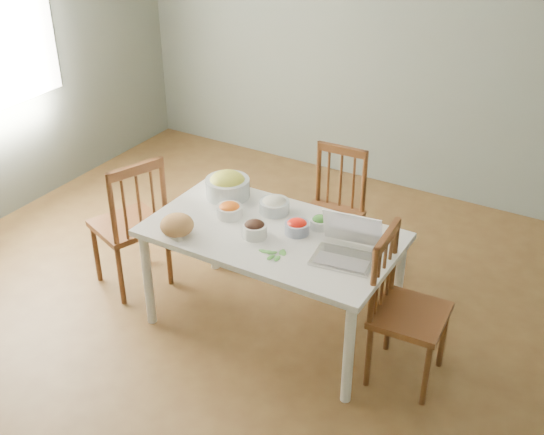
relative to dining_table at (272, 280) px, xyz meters
The scene contains 17 objects.
floor 0.43m from the dining_table, 133.78° to the right, with size 5.00×5.00×0.00m, color #50351B.
wall_back 2.53m from the dining_table, 94.19° to the left, with size 5.00×0.00×2.70m, color slate.
dining_table is the anchor object (origin of this frame).
chair_far 0.77m from the dining_table, 88.19° to the left, with size 0.41×0.39×0.92m, color #5D3215, non-canonical shape.
chair_left 1.11m from the dining_table, behind, with size 0.44×0.42×1.00m, color #5D3215, non-canonical shape.
chair_right 0.92m from the dining_table, ahead, with size 0.42×0.40×0.94m, color #5D3215, non-canonical shape.
bread_boule 0.71m from the dining_table, 146.37° to the right, with size 0.20×0.20×0.13m, color #AC8349.
butter_stick 0.70m from the dining_table, 142.26° to the right, with size 0.12×0.03×0.03m, color silver.
bowl_squash 0.70m from the dining_table, 152.97° to the left, with size 0.29×0.29×0.17m, color #F0ED55, non-canonical shape.
bowl_carrot 0.52m from the dining_table, behind, with size 0.16×0.16×0.09m, color #CB6A0C, non-canonical shape.
bowl_onion 0.48m from the dining_table, 116.81° to the left, with size 0.19×0.19×0.10m, color white, non-canonical shape.
bowl_mushroom 0.43m from the dining_table, 123.60° to the right, with size 0.15×0.15×0.10m, color black, non-canonical shape.
bowl_redpep 0.43m from the dining_table, 25.22° to the left, with size 0.15×0.15×0.09m, color red, non-canonical shape.
bowl_broccoli 0.50m from the dining_table, 40.29° to the left, with size 0.13×0.13×0.08m, color #195B1A, non-canonical shape.
flatbread 0.61m from the dining_table, 40.15° to the left, with size 0.22×0.22×0.02m, color tan.
basil_bunch 0.44m from the dining_table, 60.56° to the right, with size 0.18×0.18×0.02m, color #3A822B, non-canonical shape.
laptop 0.70m from the dining_table, ahead, with size 0.35×0.32×0.24m, color silver, non-canonical shape.
Camera 1 is at (1.96, -2.87, 2.86)m, focal length 44.99 mm.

